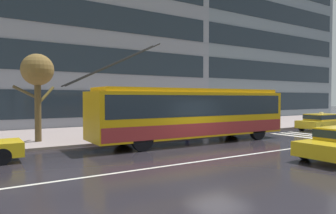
{
  "coord_description": "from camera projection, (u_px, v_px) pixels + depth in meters",
  "views": [
    {
      "loc": [
        -9.23,
        -10.47,
        2.45
      ],
      "look_at": [
        -0.57,
        3.37,
        1.97
      ],
      "focal_mm": 32.62,
      "sensor_mm": 36.0,
      "label": 1
    }
  ],
  "objects": [
    {
      "name": "pedestrian_approaching_curb",
      "position": [
        188.0,
        120.0,
        19.27
      ],
      "size": [
        0.42,
        0.42,
        1.55
      ],
      "color": "navy",
      "rests_on": "sidewalk_slab"
    },
    {
      "name": "crosswalk_stripe_edge_near",
      "position": [
        301.0,
        137.0,
        19.21
      ],
      "size": [
        0.44,
        4.4,
        0.01
      ],
      "primitive_type": "cube",
      "color": "beige",
      "rests_on": "ground_plane"
    },
    {
      "name": "crosswalk_stripe_inner_a",
      "position": [
        309.0,
        136.0,
        19.69
      ],
      "size": [
        0.44,
        4.4,
        0.01
      ],
      "primitive_type": "cube",
      "color": "beige",
      "rests_on": "ground_plane"
    },
    {
      "name": "crosswalk_stripe_inner_b",
      "position": [
        325.0,
        134.0,
        20.65
      ],
      "size": [
        0.44,
        4.4,
        0.01
      ],
      "primitive_type": "cube",
      "color": "beige",
      "rests_on": "ground_plane"
    },
    {
      "name": "street_tree_bare",
      "position": [
        37.0,
        73.0,
        16.11
      ],
      "size": [
        2.21,
        1.94,
        4.64
      ],
      "color": "brown",
      "rests_on": "sidewalk_slab"
    },
    {
      "name": "ground_plane",
      "position": [
        218.0,
        152.0,
        13.84
      ],
      "size": [
        160.0,
        160.0,
        0.0
      ],
      "primitive_type": "plane",
      "color": "#242127"
    },
    {
      "name": "taxi_ahead_of_bus",
      "position": [
        322.0,
        121.0,
        22.87
      ],
      "size": [
        4.29,
        1.8,
        1.39
      ],
      "color": "yellow",
      "rests_on": "ground_plane"
    },
    {
      "name": "lane_centre_line",
      "position": [
        237.0,
        156.0,
        12.82
      ],
      "size": [
        72.0,
        0.14,
        0.01
      ],
      "primitive_type": "cube",
      "color": "silver",
      "rests_on": "ground_plane"
    },
    {
      "name": "crosswalk_stripe_edge_far",
      "position": [
        333.0,
        133.0,
        21.12
      ],
      "size": [
        0.44,
        4.4,
        0.01
      ],
      "primitive_type": "cube",
      "color": "beige",
      "rests_on": "ground_plane"
    },
    {
      "name": "office_tower_corner_right",
      "position": [
        230.0,
        50.0,
        44.18
      ],
      "size": [
        25.75,
        15.7,
        18.94
      ],
      "color": "gray",
      "rests_on": "ground_plane"
    },
    {
      "name": "trolleybus",
      "position": [
        193.0,
        113.0,
        16.81
      ],
      "size": [
        12.68,
        2.7,
        5.19
      ],
      "color": "#DEA20D",
      "rests_on": "ground_plane"
    },
    {
      "name": "pedestrian_at_shelter",
      "position": [
        116.0,
        110.0,
        17.55
      ],
      "size": [
        1.47,
        1.47,
        1.97
      ],
      "color": "navy",
      "rests_on": "sidewalk_slab"
    },
    {
      "name": "sidewalk_slab",
      "position": [
        129.0,
        131.0,
        21.99
      ],
      "size": [
        80.0,
        10.0,
        0.14
      ],
      "primitive_type": "cube",
      "color": "gray",
      "rests_on": "ground_plane"
    },
    {
      "name": "crosswalk_stripe_center",
      "position": [
        318.0,
        135.0,
        20.17
      ],
      "size": [
        0.44,
        4.4,
        0.01
      ],
      "primitive_type": "cube",
      "color": "beige",
      "rests_on": "ground_plane"
    },
    {
      "name": "pedestrian_walking_past",
      "position": [
        221.0,
        116.0,
        21.78
      ],
      "size": [
        0.48,
        0.48,
        1.68
      ],
      "color": "black",
      "rests_on": "sidewalk_slab"
    }
  ]
}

